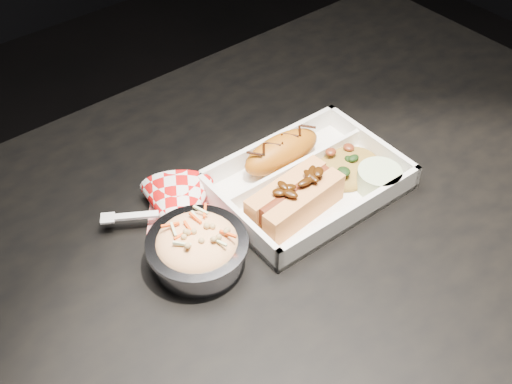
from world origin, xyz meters
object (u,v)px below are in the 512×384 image
hotdog (295,197)px  napkin_fork (179,214)px  dining_table (285,271)px  fried_pastry (282,152)px  food_tray (307,184)px  foil_coleslaw_cup (197,247)px

hotdog → napkin_fork: size_ratio=0.79×
hotdog → dining_table: bearing=-158.9°
fried_pastry → hotdog: (-0.05, -0.08, 0.00)m
hotdog → napkin_fork: napkin_fork is taller
food_tray → hotdog: hotdog is taller
dining_table → food_tray: 0.13m
dining_table → fried_pastry: fried_pastry is taller
food_tray → fried_pastry: 0.06m
hotdog → food_tray: bearing=24.7°
fried_pastry → foil_coleslaw_cup: (-0.19, -0.07, -0.00)m
dining_table → foil_coleslaw_cup: bearing=169.6°
dining_table → fried_pastry: (0.07, 0.09, 0.12)m
food_tray → fried_pastry: fried_pastry is taller
foil_coleslaw_cup → napkin_fork: bearing=74.5°
hotdog → fried_pastry: bearing=55.2°
food_tray → hotdog: size_ratio=1.89×
dining_table → foil_coleslaw_cup: foil_coleslaw_cup is taller
dining_table → fried_pastry: bearing=53.1°
foil_coleslaw_cup → hotdog: bearing=-4.7°
dining_table → food_tray: size_ratio=4.72×
fried_pastry → foil_coleslaw_cup: bearing=-160.4°
food_tray → napkin_fork: napkin_fork is taller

